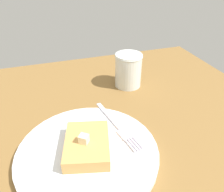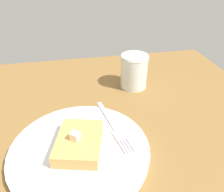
% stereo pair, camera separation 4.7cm
% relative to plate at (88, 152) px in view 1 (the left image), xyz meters
% --- Properties ---
extents(plate, '(0.25, 0.25, 0.01)m').
position_rel_plate_xyz_m(plate, '(0.00, 0.00, 0.00)').
color(plate, white).
rests_on(plate, table_surface).
extents(toast_slice_center, '(0.10, 0.11, 0.02)m').
position_rel_plate_xyz_m(toast_slice_center, '(0.00, 0.00, 0.02)').
color(toast_slice_center, tan).
rests_on(toast_slice_center, plate).
extents(butter_pat_primary, '(0.02, 0.02, 0.01)m').
position_rel_plate_xyz_m(butter_pat_primary, '(-0.01, -0.00, 0.04)').
color(butter_pat_primary, '#F6ECC1').
rests_on(butter_pat_primary, toast_slice_center).
extents(fork, '(0.05, 0.16, 0.00)m').
position_rel_plate_xyz_m(fork, '(0.07, 0.04, 0.01)').
color(fork, silver).
rests_on(fork, plate).
extents(syrup_jar, '(0.07, 0.07, 0.09)m').
position_rel_plate_xyz_m(syrup_jar, '(0.16, 0.21, 0.03)').
color(syrup_jar, '#3B140A').
rests_on(syrup_jar, table_surface).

